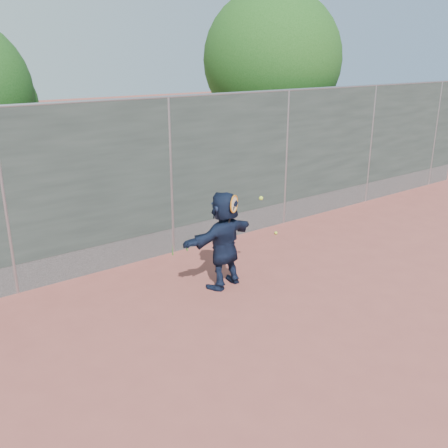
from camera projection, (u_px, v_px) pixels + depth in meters
ground at (299, 323)px, 7.28m from camera, size 80.00×80.00×0.00m
player at (224, 240)px, 8.23m from camera, size 1.59×0.76×1.65m
ball_ground at (276, 233)px, 10.87m from camera, size 0.07×0.07×0.07m
fence at (171, 174)px, 9.41m from camera, size 20.00×0.06×3.03m
swing_action at (237, 204)px, 7.92m from camera, size 0.66×0.20×0.51m
tree_right at (276, 64)px, 13.17m from camera, size 3.78×3.60×5.39m
weed_clump at (189, 244)px, 9.96m from camera, size 0.68×0.07×0.30m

